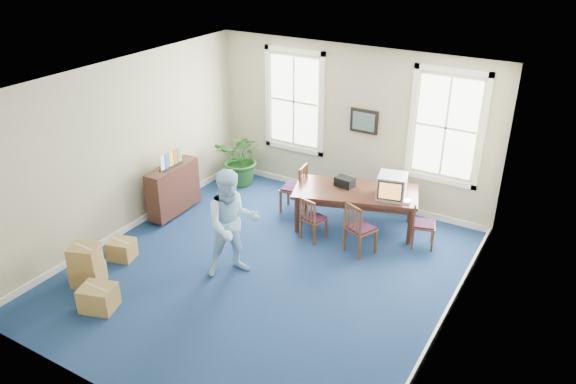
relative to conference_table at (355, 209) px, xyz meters
The scene contains 25 objects.
floor 2.27m from the conference_table, 107.11° to the right, with size 6.50×6.50×0.00m, color navy.
ceiling 3.60m from the conference_table, 107.11° to the right, with size 6.50×6.50×0.00m, color white.
wall_back 1.77m from the conference_table, 120.77° to the left, with size 6.50×6.50×0.00m, color tan.
wall_front 5.57m from the conference_table, 96.97° to the right, with size 6.50×6.50×0.00m, color tan.
wall_left 4.41m from the conference_table, 149.65° to the right, with size 6.50×6.50×0.00m, color tan.
wall_right 3.40m from the conference_table, 42.47° to the right, with size 6.50×6.50×0.00m, color tan.
baseboard_back 1.31m from the conference_table, 121.47° to the left, with size 6.00×0.04×0.12m, color white.
baseboard_left 4.23m from the conference_table, 149.45° to the right, with size 0.04×6.50×0.12m, color white.
baseboard_right 3.17m from the conference_table, 42.84° to the right, with size 0.04×6.50×0.12m, color white.
window_left 2.70m from the conference_table, 150.97° to the left, with size 1.40×0.12×2.20m, color white, non-canonical shape.
window_right 2.24m from the conference_table, 41.24° to the left, with size 1.40×0.12×2.20m, color white, non-canonical shape.
wall_picture 1.76m from the conference_table, 108.78° to the left, with size 0.58×0.06×0.48m, color black, non-canonical shape.
conference_table is the anchor object (origin of this frame).
crt_tv 0.91m from the conference_table, ahead, with size 0.49×0.54×0.45m, color #B7B7BC, non-canonical shape.
game_console 1.06m from the conference_table, ahead, with size 0.15×0.18×0.05m, color white.
equipment_bag 0.54m from the conference_table, 168.69° to the left, with size 0.35×0.23×0.18m, color black.
chair_near_left 0.91m from the conference_table, 120.96° to the right, with size 0.38×0.38×0.85m, color brown, non-canonical shape.
chair_near_right 0.91m from the conference_table, 59.04° to the right, with size 0.44×0.44×0.98m, color brown, non-canonical shape.
chair_end_left 1.35m from the conference_table, behind, with size 0.45×0.45×1.00m, color brown, non-canonical shape.
chair_end_right 1.35m from the conference_table, ahead, with size 0.40×0.40×0.88m, color brown, non-canonical shape.
man 2.70m from the conference_table, 114.09° to the right, with size 0.90×0.70×1.85m, color #A5D6FE.
credenza 3.56m from the conference_table, 157.98° to the right, with size 0.35×1.23×0.97m, color #432218.
brochure_rack 3.62m from the conference_table, 157.87° to the right, with size 0.13×0.75×0.33m, color #99999E, non-canonical shape.
potted_plant 2.99m from the conference_table, 170.00° to the left, with size 1.10×0.96×1.23m, color #1D4E1B.
cardboard_boxes 4.68m from the conference_table, 125.73° to the right, with size 1.28×1.28×0.73m, color #A88146, non-canonical shape.
Camera 1 is at (4.34, -6.59, 5.34)m, focal length 35.00 mm.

